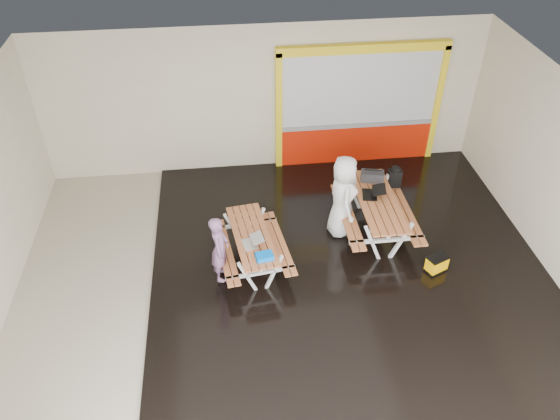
{
  "coord_description": "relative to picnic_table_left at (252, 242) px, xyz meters",
  "views": [
    {
      "loc": [
        -0.97,
        -7.3,
        7.43
      ],
      "look_at": [
        0.0,
        0.9,
        1.0
      ],
      "focal_mm": 35.26,
      "sensor_mm": 36.0,
      "label": 1
    }
  ],
  "objects": [
    {
      "name": "room",
      "position": [
        0.57,
        -0.52,
        1.17
      ],
      "size": [
        10.02,
        8.02,
        3.52
      ],
      "color": "#BDB4A0",
      "rests_on": "ground"
    },
    {
      "name": "dark_case",
      "position": [
        1.95,
        0.7,
        -0.44
      ],
      "size": [
        0.49,
        0.39,
        0.17
      ],
      "primitive_type": "cube",
      "rotation": [
        0.0,
        0.0,
        -0.09
      ],
      "color": "black",
      "rests_on": "deck"
    },
    {
      "name": "fluke_bag",
      "position": [
        3.45,
        -0.63,
        -0.36
      ],
      "size": [
        0.47,
        0.4,
        0.35
      ],
      "color": "black",
      "rests_on": "deck"
    },
    {
      "name": "laptop_right",
      "position": [
        2.51,
        0.82,
        0.34
      ],
      "size": [
        0.52,
        0.48,
        0.19
      ],
      "color": "black",
      "rests_on": "picnic_table_right"
    },
    {
      "name": "kiosk",
      "position": [
        2.77,
        3.41,
        0.86
      ],
      "size": [
        3.88,
        0.16,
        3.0
      ],
      "color": "red",
      "rests_on": "room"
    },
    {
      "name": "backpack",
      "position": [
        3.17,
        1.5,
        0.21
      ],
      "size": [
        0.29,
        0.19,
        0.47
      ],
      "color": "black",
      "rests_on": "picnic_table_right"
    },
    {
      "name": "picnic_table_right",
      "position": [
        2.58,
        0.66,
        0.08
      ],
      "size": [
        1.48,
        2.16,
        0.86
      ],
      "color": "#BB6A3A",
      "rests_on": "deck"
    },
    {
      "name": "toolbox",
      "position": [
        2.62,
        1.33,
        0.39
      ],
      "size": [
        0.51,
        0.34,
        0.27
      ],
      "color": "black",
      "rests_on": "picnic_table_right"
    },
    {
      "name": "person_right",
      "position": [
        1.89,
        0.79,
        0.32
      ],
      "size": [
        0.58,
        0.89,
        1.81
      ],
      "primitive_type": "imported",
      "rotation": [
        0.0,
        0.0,
        1.56
      ],
      "color": "white",
      "rests_on": "deck"
    },
    {
      "name": "person_left",
      "position": [
        -0.61,
        -0.36,
        0.21
      ],
      "size": [
        0.41,
        0.55,
        1.37
      ],
      "primitive_type": "imported",
      "rotation": [
        0.0,
        0.0,
        1.39
      ],
      "color": "slate",
      "rests_on": "deck"
    },
    {
      "name": "picnic_table_left",
      "position": [
        0.0,
        0.0,
        0.0
      ],
      "size": [
        1.51,
        2.04,
        0.75
      ],
      "color": "#BB6A3A",
      "rests_on": "deck"
    },
    {
      "name": "blue_pouch",
      "position": [
        0.17,
        -0.66,
        0.22
      ],
      "size": [
        0.33,
        0.26,
        0.09
      ],
      "primitive_type": "cube",
      "rotation": [
        0.0,
        0.0,
        0.16
      ],
      "color": "#006BED",
      "rests_on": "picnic_table_left"
    },
    {
      "name": "laptop_left",
      "position": [
        -0.01,
        -0.26,
        0.23
      ],
      "size": [
        0.43,
        0.4,
        0.16
      ],
      "color": "silver",
      "rests_on": "picnic_table_left"
    },
    {
      "name": "deck",
      "position": [
        1.82,
        -0.52,
        -0.56
      ],
      "size": [
        7.5,
        7.98,
        0.05
      ],
      "primitive_type": "cube",
      "color": "black",
      "rests_on": "room"
    }
  ]
}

